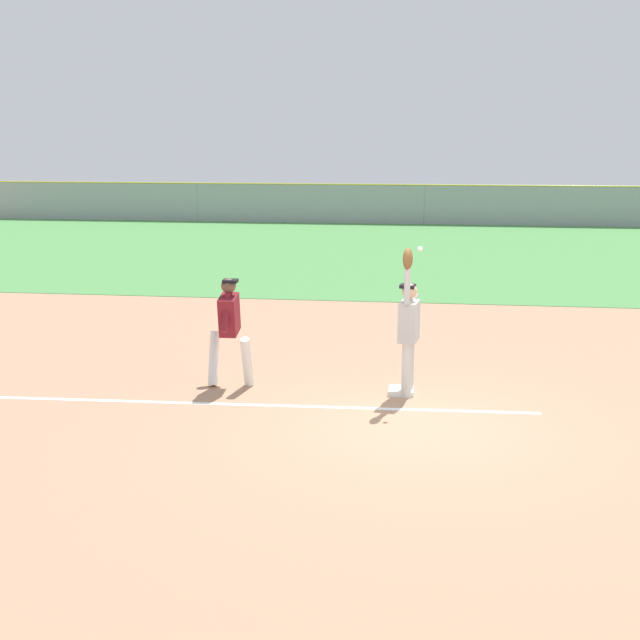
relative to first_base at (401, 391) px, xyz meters
The scene contains 12 objects.
ground_plane 1.44m from the first_base, 80.89° to the right, with size 77.21×77.21×0.00m, color tan.
outfield_grass 15.67m from the first_base, 89.17° to the left, with size 40.87×17.42×0.01m, color #4C8C47.
chalk_foul_line 4.10m from the first_base, 167.32° to the right, with size 12.00×0.10×0.01m, color white.
first_base is the anchor object (origin of this frame).
fielder 1.09m from the first_base, 40.72° to the right, with size 0.33×0.90×2.28m.
runner 2.84m from the first_base, behind, with size 0.73×0.84×1.72m.
baseball 2.25m from the first_base, 50.29° to the right, with size 0.07×0.07×0.07m, color white.
outfield_fence 24.40m from the first_base, 89.46° to the left, with size 40.95×0.08×1.75m.
parked_car_black 29.07m from the first_base, 110.29° to the left, with size 4.56×2.44×1.25m.
parked_car_green 27.91m from the first_base, 98.30° to the left, with size 4.45×2.21×1.25m.
parked_car_red 27.34m from the first_base, 86.59° to the left, with size 4.54×2.40×1.25m.
parked_car_silver 28.10m from the first_base, 74.09° to the left, with size 4.43×2.18×1.25m.
Camera 1 is at (0.07, -10.62, 3.87)m, focal length 46.05 mm.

